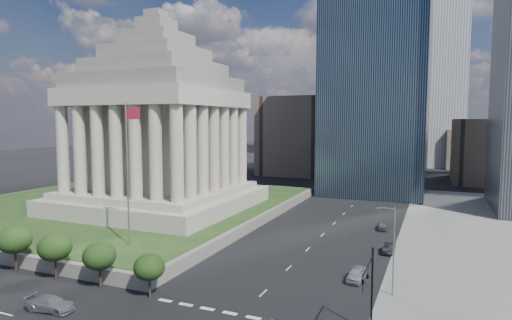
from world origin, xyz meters
The scene contains 14 objects.
ground centered at (0.00, 100.00, 0.00)m, with size 500.00×500.00×0.00m, color black.
plaza_terrace centered at (-45.00, 50.00, 0.90)m, with size 66.00×70.00×1.80m, color slate.
plaza_lawn centered at (-45.00, 50.00, 1.85)m, with size 64.00×68.00×0.10m, color #1F3917.
war_memorial centered at (-34.00, 48.00, 21.40)m, with size 34.00×34.00×39.00m, color #A79C8C, non-canonical shape.
flagpole centered at (-21.83, 24.00, 13.11)m, with size 2.52×0.24×20.00m.
midrise_glass centered at (2.00, 95.00, 30.00)m, with size 26.00×26.00×60.00m, color black.
building_filler_ne centered at (32.00, 130.00, 10.00)m, with size 20.00×30.00×20.00m, color brown.
building_filler_nw centered at (-30.00, 130.00, 14.00)m, with size 24.00×30.00×28.00m, color brown.
traffic_signal_ne centered at (12.50, 13.70, 5.25)m, with size 0.30×5.74×8.00m.
street_lamp_north centered at (13.33, 25.00, 5.66)m, with size 2.13×0.22×10.00m.
suv_grey centered at (-18.36, 7.33, 0.75)m, with size 2.11×5.19×1.51m, color slate.
parked_sedan_near centered at (9.00, 28.15, 0.79)m, with size 1.87×4.64×1.58m, color #A0A2A9.
parked_sedan_mid centered at (11.50, 40.95, 0.67)m, with size 1.42×4.07×1.34m, color black.
parked_sedan_far centered at (9.00, 54.73, 0.69)m, with size 4.03×1.62×1.37m, color #505257.
Camera 1 is at (17.50, -23.22, 19.33)m, focal length 30.00 mm.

